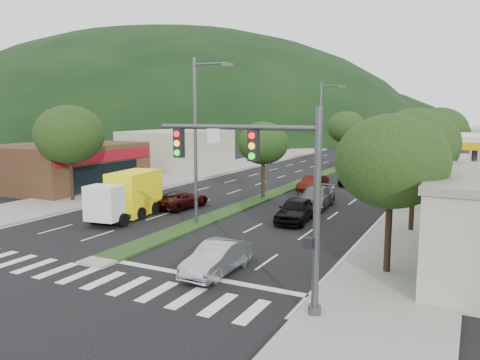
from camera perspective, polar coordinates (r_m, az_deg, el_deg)
The scene contains 30 objects.
ground at distance 22.88m, azimuth -16.19°, elevation -9.42°, with size 160.00×160.00×0.00m, color black.
sidewalk_right at distance 41.45m, azimuth 22.95°, elevation -1.82°, with size 5.00×90.00×0.15m, color gray.
sidewalk_left at distance 50.00m, azimuth -7.58°, elevation 0.36°, with size 6.00×90.00×0.15m, color gray.
median at distance 46.83m, azimuth 7.81°, elevation -0.18°, with size 1.60×56.00×0.12m, color #1A3413.
crosswalk at distance 21.54m, azimuth -19.88°, elevation -10.68°, with size 19.00×2.20×0.01m, color silver.
traffic_signal at distance 15.66m, azimuth 3.90°, elevation 0.30°, with size 6.12×0.40×7.00m.
shop_left at distance 45.79m, azimuth -20.43°, elevation 1.65°, with size 10.15×12.00×4.00m.
bldg_left_far at distance 60.53m, azimuth -7.50°, elevation 3.83°, with size 9.00×14.00×4.60m, color #BAB494.
hill_far at distance 157.85m, azimuth -10.25°, elevation 5.55°, with size 176.00×132.00×82.00m, color black.
tree_r_a at distance 20.16m, azimuth 17.98°, elevation 2.17°, with size 4.60×4.60×6.63m.
tree_r_b at distance 28.05m, azimuth 20.58°, elevation 4.06°, with size 4.80×4.80×6.94m.
tree_r_c at distance 36.01m, azimuth 21.99°, elevation 4.32°, with size 4.40×4.40×6.48m.
tree_r_d at distance 45.95m, azimuth 23.13°, elevation 5.50°, with size 5.00×5.00×7.17m.
tree_r_e at distance 55.94m, azimuth 23.82°, elevation 5.52°, with size 4.60×4.60×6.71m.
tree_med_near at distance 37.10m, azimuth 2.85°, elevation 4.50°, with size 4.00×4.00×6.02m.
tree_med_far at distance 61.72m, azimuth 12.80°, elevation 6.30°, with size 4.80×4.80×6.94m.
tree_l_a at distance 37.81m, azimuth -20.08°, elevation 5.23°, with size 5.20×5.20×7.25m.
streetlight_near at distance 28.11m, azimuth -5.12°, elevation 5.67°, with size 2.60×0.25×10.00m.
streetlight_mid at distance 51.05m, azimuth 10.00°, elevation 6.68°, with size 2.60×0.25×10.00m.
sedan_silver at distance 20.19m, azimuth -2.81°, elevation -9.49°, with size 1.41×4.05×1.34m, color #9FA2A7.
suv_maroon at distance 33.94m, azimuth -7.14°, elevation -2.37°, with size 2.08×4.51×1.25m, color black.
car_queue_a at distance 29.62m, azimuth 6.79°, elevation -3.63°, with size 1.81×4.49×1.53m, color black.
car_queue_b at distance 34.37m, azimuth 9.18°, elevation -2.09°, with size 2.07×5.08×1.48m, color #55565B.
car_queue_c at distance 41.48m, azimuth 8.85°, elevation -0.40°, with size 1.46×4.19×1.38m, color #49130C.
car_queue_d at distance 45.62m, azimuth 13.71°, elevation 0.14°, with size 2.03×4.40×1.22m, color black.
car_queue_e at distance 50.36m, azimuth 15.53°, elevation 0.94°, with size 1.72×4.28×1.46m, color #434347.
car_queue_f at distance 55.08m, azimuth 17.62°, elevation 1.32°, with size 1.68×4.13×1.20m, color black.
box_truck at distance 31.28m, azimuth -13.45°, elevation -1.98°, with size 2.98×6.24×2.96m.
motorhome at distance 52.40m, azimuth 20.10°, elevation 2.14°, with size 3.09×8.70×3.29m.
a_frame_sign at distance 18.42m, azimuth 22.21°, elevation -11.59°, with size 0.73×0.79×1.35m.
Camera 1 is at (15.07, -15.82, 6.78)m, focal length 35.00 mm.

